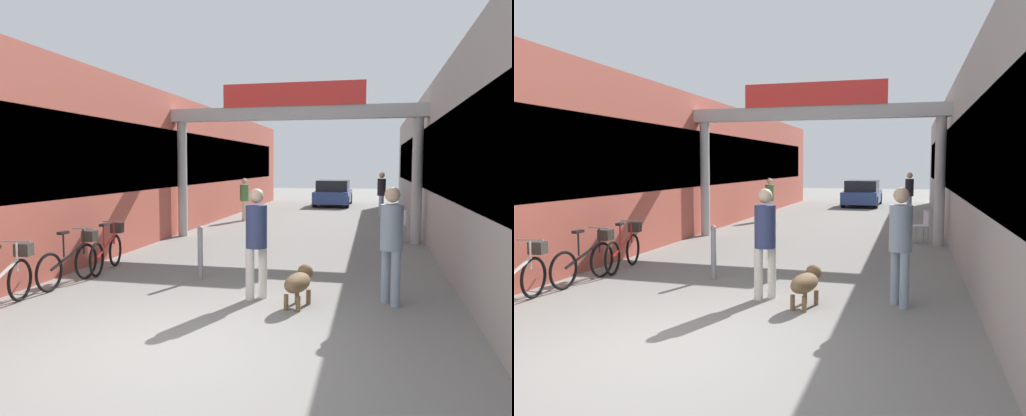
# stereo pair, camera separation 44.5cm
# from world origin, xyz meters

# --- Properties ---
(ground_plane) EXTENTS (80.00, 80.00, 0.00)m
(ground_plane) POSITION_xyz_m (0.00, 0.00, 0.00)
(ground_plane) COLOR gray
(storefront_left) EXTENTS (3.00, 26.00, 4.21)m
(storefront_left) POSITION_xyz_m (-5.09, 11.00, 2.11)
(storefront_left) COLOR #B25142
(storefront_left) RESTS_ON ground_plane
(storefront_right) EXTENTS (3.00, 26.00, 4.21)m
(storefront_right) POSITION_xyz_m (5.09, 11.00, 2.11)
(storefront_right) COLOR #9E9993
(storefront_right) RESTS_ON ground_plane
(arcade_sign_gateway) EXTENTS (7.40, 0.47, 4.39)m
(arcade_sign_gateway) POSITION_xyz_m (0.00, 8.76, 3.13)
(arcade_sign_gateway) COLOR #B2B2B2
(arcade_sign_gateway) RESTS_ON ground_plane
(pedestrian_with_dog) EXTENTS (0.48, 0.48, 1.77)m
(pedestrian_with_dog) POSITION_xyz_m (0.42, 2.40, 1.02)
(pedestrian_with_dog) COLOR silver
(pedestrian_with_dog) RESTS_ON ground_plane
(pedestrian_companion) EXTENTS (0.48, 0.48, 1.81)m
(pedestrian_companion) POSITION_xyz_m (2.50, 2.55, 1.04)
(pedestrian_companion) COLOR #8C9EB2
(pedestrian_companion) RESTS_ON ground_plane
(pedestrian_carrying_crate) EXTENTS (0.45, 0.45, 1.62)m
(pedestrian_carrying_crate) POSITION_xyz_m (-2.59, 13.20, 0.92)
(pedestrian_carrying_crate) COLOR silver
(pedestrian_carrying_crate) RESTS_ON ground_plane
(pedestrian_elderly_walking) EXTENTS (0.42, 0.42, 1.83)m
(pedestrian_elderly_walking) POSITION_xyz_m (2.55, 16.12, 1.06)
(pedestrian_elderly_walking) COLOR #A5BFE0
(pedestrian_elderly_walking) RESTS_ON ground_plane
(dog_on_leash) EXTENTS (0.47, 0.85, 0.60)m
(dog_on_leash) POSITION_xyz_m (1.15, 2.14, 0.38)
(dog_on_leash) COLOR brown
(dog_on_leash) RESTS_ON ground_plane
(bicycle_silver_nearest) EXTENTS (0.46, 1.68, 0.98)m
(bicycle_silver_nearest) POSITION_xyz_m (-3.10, 1.02, 0.44)
(bicycle_silver_nearest) COLOR black
(bicycle_silver_nearest) RESTS_ON ground_plane
(bicycle_black_second) EXTENTS (0.46, 1.69, 0.98)m
(bicycle_black_second) POSITION_xyz_m (-3.03, 2.62, 0.44)
(bicycle_black_second) COLOR black
(bicycle_black_second) RESTS_ON ground_plane
(bicycle_red_third) EXTENTS (0.46, 1.68, 0.98)m
(bicycle_red_third) POSITION_xyz_m (-3.00, 3.82, 0.44)
(bicycle_red_third) COLOR black
(bicycle_red_third) RESTS_ON ground_plane
(bollard_post_metal) EXTENTS (0.10, 0.10, 1.01)m
(bollard_post_metal) POSITION_xyz_m (-0.91, 3.49, 0.51)
(bollard_post_metal) COLOR gray
(bollard_post_metal) RESTS_ON ground_plane
(cafe_chair_aluminium_nearer) EXTENTS (0.50, 0.50, 0.89)m
(cafe_chair_aluminium_nearer) POSITION_xyz_m (2.96, 9.02, 0.54)
(cafe_chair_aluminium_nearer) COLOR gray
(cafe_chair_aluminium_nearer) RESTS_ON ground_plane
(parked_car_blue) EXTENTS (1.82, 4.01, 1.33)m
(parked_car_blue) POSITION_xyz_m (0.18, 21.07, 0.64)
(parked_car_blue) COLOR #2D478C
(parked_car_blue) RESTS_ON ground_plane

